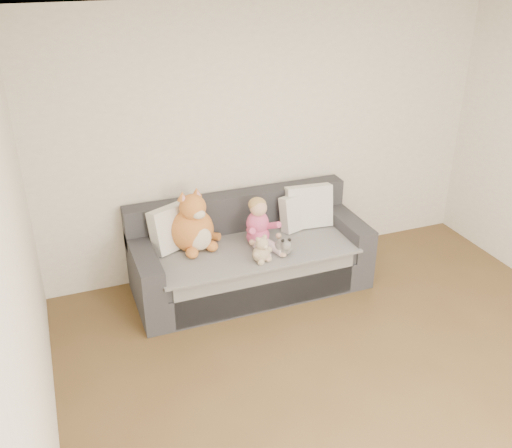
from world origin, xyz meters
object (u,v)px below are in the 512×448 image
Objects in this scene: plush_cat at (193,227)px; sippy_cup at (261,244)px; sofa at (249,257)px; teddy_bear at (262,251)px; toddler at (260,226)px.

plush_cat is 5.62× the size of sippy_cup.
plush_cat is at bearing 172.67° from sofa.
teddy_bear is (0.49, -0.45, -0.12)m from plush_cat.
sippy_cup is at bearing -75.03° from sofa.
plush_cat is at bearing 156.21° from sippy_cup.
teddy_bear is 2.36× the size of sippy_cup.
sofa is at bearing 68.57° from teddy_bear.
toddler is 0.17m from sippy_cup.
sippy_cup is at bearing -39.92° from plush_cat.
sofa is 20.32× the size of sippy_cup.
plush_cat is at bearing 119.12° from teddy_bear.
sofa reaches higher than sippy_cup.
toddler is at bearing 53.85° from teddy_bear.
toddler is 4.43× the size of sippy_cup.
teddy_bear is 0.22m from sippy_cup.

